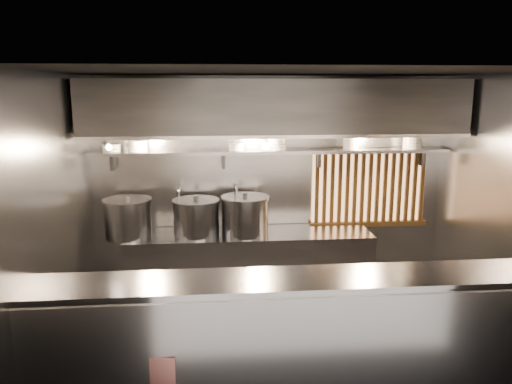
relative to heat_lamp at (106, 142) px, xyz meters
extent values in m
plane|color=black|center=(1.90, -0.85, -2.07)|extent=(4.50, 4.50, 0.00)
plane|color=black|center=(1.90, -0.85, 0.73)|extent=(4.50, 4.50, 0.00)
plane|color=gray|center=(1.90, 0.65, -0.67)|extent=(4.50, 0.00, 4.50)
plane|color=gray|center=(-0.35, -0.85, -0.67)|extent=(0.00, 3.00, 3.00)
plane|color=gray|center=(4.15, -0.85, -0.67)|extent=(0.00, 3.00, 3.00)
cube|color=#939398|center=(1.90, -1.80, -1.52)|extent=(4.50, 0.50, 1.10)
cube|color=#939399|center=(1.90, -2.06, -1.52)|extent=(4.50, 0.02, 1.01)
cube|color=#939398|center=(1.90, -1.80, -0.95)|extent=(4.50, 0.56, 0.03)
cube|color=#939398|center=(1.60, 0.28, -1.62)|extent=(3.00, 0.70, 0.90)
cube|color=#939398|center=(1.90, 0.47, -0.19)|extent=(4.40, 0.34, 0.04)
cube|color=#2D2D30|center=(1.90, 0.25, 0.36)|extent=(4.40, 0.80, 0.65)
cube|color=#939398|center=(1.90, -0.15, 0.05)|extent=(4.40, 0.03, 0.04)
cube|color=#F2AB6D|center=(3.20, 0.63, -0.69)|extent=(1.50, 0.02, 0.92)
cube|color=brown|center=(3.20, 0.58, -0.20)|extent=(1.56, 0.06, 0.06)
cube|color=brown|center=(3.20, 0.58, -1.18)|extent=(1.56, 0.06, 0.06)
cube|color=brown|center=(2.50, 0.58, -0.69)|extent=(0.04, 0.04, 0.92)
cube|color=brown|center=(2.60, 0.58, -0.69)|extent=(0.04, 0.04, 0.92)
cube|color=brown|center=(2.70, 0.58, -0.69)|extent=(0.04, 0.04, 0.92)
cube|color=brown|center=(2.80, 0.58, -0.69)|extent=(0.04, 0.04, 0.92)
cube|color=brown|center=(2.90, 0.58, -0.69)|extent=(0.04, 0.04, 0.92)
cube|color=brown|center=(3.00, 0.58, -0.69)|extent=(0.04, 0.04, 0.92)
cube|color=brown|center=(3.10, 0.58, -0.69)|extent=(0.04, 0.04, 0.92)
cube|color=brown|center=(3.20, 0.58, -0.69)|extent=(0.04, 0.04, 0.92)
cube|color=brown|center=(3.30, 0.58, -0.69)|extent=(0.04, 0.04, 0.92)
cube|color=brown|center=(3.40, 0.58, -0.69)|extent=(0.04, 0.04, 0.92)
cube|color=brown|center=(3.50, 0.58, -0.69)|extent=(0.04, 0.04, 0.92)
cube|color=brown|center=(3.60, 0.58, -0.69)|extent=(0.04, 0.04, 0.92)
cube|color=brown|center=(3.70, 0.58, -0.69)|extent=(0.04, 0.04, 0.92)
cube|color=brown|center=(3.80, 0.58, -0.69)|extent=(0.04, 0.04, 0.92)
cube|color=brown|center=(3.90, 0.58, -0.69)|extent=(0.04, 0.04, 0.92)
cylinder|color=silver|center=(0.75, 0.60, -0.88)|extent=(0.03, 0.03, 0.48)
sphere|color=silver|center=(0.75, 0.60, -0.64)|extent=(0.04, 0.04, 0.04)
cylinder|color=silver|center=(0.75, 0.47, -0.64)|extent=(0.03, 0.26, 0.03)
sphere|color=silver|center=(0.75, 0.34, -0.64)|extent=(0.04, 0.04, 0.04)
cylinder|color=silver|center=(0.75, 0.34, -0.71)|extent=(0.03, 0.03, 0.14)
cylinder|color=silver|center=(1.45, 0.60, -0.88)|extent=(0.03, 0.03, 0.48)
sphere|color=silver|center=(1.45, 0.60, -0.64)|extent=(0.04, 0.04, 0.04)
cylinder|color=silver|center=(1.45, 0.47, -0.64)|extent=(0.03, 0.26, 0.03)
sphere|color=silver|center=(1.45, 0.34, -0.64)|extent=(0.04, 0.04, 0.04)
cylinder|color=silver|center=(1.45, 0.34, -0.71)|extent=(0.03, 0.03, 0.14)
cone|color=#939398|center=(0.00, 0.00, 0.00)|extent=(0.25, 0.27, 0.20)
sphere|color=#FFE0B2|center=(0.03, -0.02, -0.06)|extent=(0.07, 0.07, 0.07)
cylinder|color=#2D2D30|center=(0.00, 0.10, 0.08)|extent=(0.02, 0.22, 0.02)
cylinder|color=#2D2D30|center=(1.80, 0.35, -0.03)|extent=(0.01, 0.01, 0.12)
sphere|color=#FFE0B2|center=(1.80, 0.35, -0.11)|extent=(0.09, 0.09, 0.09)
cylinder|color=#939398|center=(0.15, 0.24, -0.95)|extent=(0.62, 0.62, 0.43)
cylinder|color=#939398|center=(0.15, 0.24, -0.72)|extent=(0.66, 0.66, 0.03)
cylinder|color=#2D2D30|center=(0.15, 0.24, -0.68)|extent=(0.06, 0.06, 0.04)
cylinder|color=#939398|center=(1.54, 0.23, -0.95)|extent=(0.65, 0.65, 0.44)
cylinder|color=#939398|center=(1.54, 0.23, -0.71)|extent=(0.69, 0.69, 0.03)
cylinder|color=#2D2D30|center=(1.54, 0.23, -0.67)|extent=(0.06, 0.06, 0.04)
cylinder|color=#939398|center=(0.95, 0.25, -0.96)|extent=(0.71, 0.71, 0.41)
cylinder|color=#939398|center=(0.95, 0.25, -0.74)|extent=(0.75, 0.75, 0.03)
cylinder|color=#2D2D30|center=(0.95, 0.25, -0.71)|extent=(0.06, 0.06, 0.04)
cube|color=#B61713|center=(0.69, -2.07, -1.65)|extent=(0.29, 0.07, 0.40)
cylinder|color=white|center=(-0.04, 0.47, -0.15)|extent=(0.21, 0.21, 0.03)
cylinder|color=white|center=(-0.04, 0.47, -0.11)|extent=(0.21, 0.21, 0.03)
cylinder|color=white|center=(-0.04, 0.47, -0.08)|extent=(0.23, 0.23, 0.01)
cylinder|color=white|center=(0.27, 0.47, -0.15)|extent=(0.22, 0.22, 0.03)
cylinder|color=white|center=(0.27, 0.47, -0.11)|extent=(0.22, 0.22, 0.03)
cylinder|color=white|center=(0.27, 0.47, -0.07)|extent=(0.22, 0.22, 0.03)
cylinder|color=white|center=(0.27, 0.47, -0.04)|extent=(0.24, 0.24, 0.01)
cylinder|color=white|center=(1.46, 0.47, -0.15)|extent=(0.18, 0.18, 0.03)
cylinder|color=white|center=(1.46, 0.47, -0.11)|extent=(0.18, 0.18, 0.03)
cylinder|color=white|center=(1.46, 0.47, -0.08)|extent=(0.20, 0.20, 0.01)
cylinder|color=white|center=(1.96, 0.47, -0.15)|extent=(0.22, 0.22, 0.03)
cylinder|color=white|center=(1.96, 0.47, -0.11)|extent=(0.22, 0.22, 0.03)
cylinder|color=white|center=(1.96, 0.47, -0.07)|extent=(0.22, 0.22, 0.03)
cylinder|color=white|center=(1.96, 0.47, -0.03)|extent=(0.22, 0.22, 0.03)
cylinder|color=white|center=(1.96, 0.47, -0.01)|extent=(0.24, 0.24, 0.01)
cylinder|color=white|center=(2.89, 0.47, -0.15)|extent=(0.19, 0.19, 0.03)
cylinder|color=white|center=(2.89, 0.47, -0.11)|extent=(0.19, 0.19, 0.03)
cylinder|color=white|center=(2.89, 0.47, -0.07)|extent=(0.19, 0.19, 0.03)
cylinder|color=white|center=(2.89, 0.47, -0.03)|extent=(0.19, 0.19, 0.03)
cylinder|color=white|center=(2.89, 0.47, -0.01)|extent=(0.20, 0.20, 0.01)
cylinder|color=white|center=(3.68, 0.47, -0.15)|extent=(0.23, 0.23, 0.03)
cylinder|color=white|center=(3.68, 0.47, -0.11)|extent=(0.23, 0.23, 0.03)
cylinder|color=white|center=(3.68, 0.47, -0.07)|extent=(0.23, 0.23, 0.03)
cylinder|color=white|center=(3.68, 0.47, -0.03)|extent=(0.23, 0.23, 0.03)
cylinder|color=white|center=(3.68, 0.47, -0.01)|extent=(0.24, 0.24, 0.01)
camera|label=1|loc=(1.14, -5.61, 0.59)|focal=35.00mm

